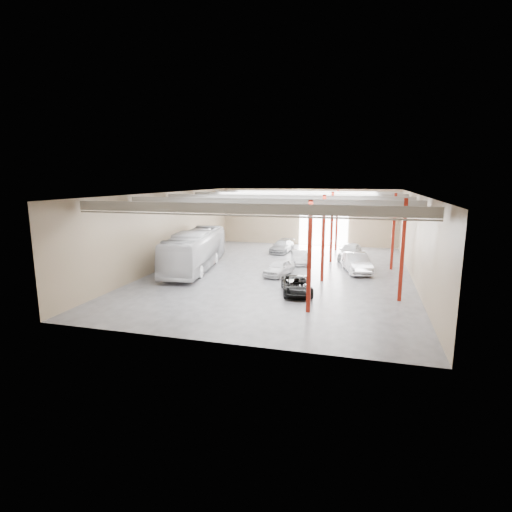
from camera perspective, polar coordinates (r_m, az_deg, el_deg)
The scene contains 8 objects.
depot_shell at distance 35.28m, azimuth 4.12°, elevation 5.65°, with size 22.12×32.12×7.06m.
coach_bus at distance 37.13m, azimuth -8.69°, elevation 0.83°, with size 2.98×12.72×3.54m, color silver.
black_sedan at distance 29.16m, azimuth 5.83°, elevation -4.21°, with size 2.06×4.47×1.24m, color black.
car_row_a at distance 34.55m, azimuth 3.30°, elevation -1.67°, with size 1.61×3.99×1.36m, color silver.
car_row_b at distance 39.39m, azimuth 6.23°, elevation -0.17°, with size 1.40×4.02×1.33m, color #BCBCC1.
car_row_c at distance 45.40m, azimuth 3.73°, elevation 1.37°, with size 1.89×4.65×1.35m, color gray.
car_right_near at distance 36.72m, azimuth 14.17°, elevation -0.95°, with size 1.81×5.20×1.71m, color silver.
car_right_far at distance 42.52m, azimuth 13.28°, elevation 0.68°, with size 1.99×4.96×1.69m, color silver.
Camera 1 is at (6.99, -33.97, 8.24)m, focal length 28.00 mm.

